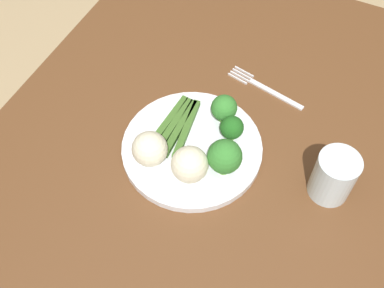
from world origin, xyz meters
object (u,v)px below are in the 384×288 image
at_px(asparagus_bundle, 177,126).
at_px(cauliflower_near_fork, 150,149).
at_px(broccoli_right, 225,157).
at_px(water_glass, 334,176).
at_px(cauliflower_edge, 190,164).
at_px(broccoli_back_right, 232,128).
at_px(plate, 192,148).
at_px(fork, 265,88).
at_px(dining_table, 205,199).
at_px(broccoli_front, 224,108).

height_order(asparagus_bundle, cauliflower_near_fork, cauliflower_near_fork).
relative_size(broccoli_right, water_glass, 0.79).
relative_size(cauliflower_edge, water_glass, 0.70).
bearing_deg(broccoli_back_right, broccoli_right, -167.55).
bearing_deg(cauliflower_near_fork, plate, -43.18).
bearing_deg(asparagus_bundle, broccoli_back_right, 102.76).
distance_m(plate, water_glass, 0.25).
bearing_deg(plate, fork, -19.04).
distance_m(dining_table, plate, 0.14).
bearing_deg(dining_table, broccoli_right, -98.92).
bearing_deg(cauliflower_near_fork, cauliflower_edge, -89.52).
bearing_deg(asparagus_bundle, dining_table, 62.36).
height_order(dining_table, broccoli_back_right, broccoli_back_right).
bearing_deg(fork, water_glass, 148.20).
distance_m(cauliflower_near_fork, fork, 0.28).
height_order(broccoli_right, water_glass, water_glass).
bearing_deg(broccoli_right, broccoli_front, 23.67).
bearing_deg(asparagus_bundle, broccoli_right, 67.46).
bearing_deg(asparagus_bundle, fork, 147.24).
xyz_separation_m(broccoli_back_right, broccoli_right, (-0.07, -0.02, 0.01)).
relative_size(plate, fork, 1.51).
relative_size(dining_table, broccoli_right, 15.43).
height_order(broccoli_back_right, fork, broccoli_back_right).
relative_size(broccoli_back_right, broccoli_right, 0.72).
height_order(cauliflower_near_fork, fork, cauliflower_near_fork).
relative_size(plate, cauliflower_near_fork, 4.06).
height_order(cauliflower_edge, cauliflower_near_fork, cauliflower_edge).
relative_size(broccoli_back_right, water_glass, 0.57).
xyz_separation_m(broccoli_front, cauliflower_edge, (-0.13, 0.00, -0.00)).
xyz_separation_m(broccoli_right, broccoli_front, (0.10, 0.04, -0.01)).
height_order(dining_table, broccoli_front, broccoli_front).
distance_m(plate, cauliflower_edge, 0.07).
bearing_deg(asparagus_bundle, cauliflower_near_fork, -8.28).
distance_m(plate, asparagus_bundle, 0.05).
relative_size(fork, water_glass, 1.82).
bearing_deg(broccoli_right, cauliflower_near_fork, 105.26).
distance_m(broccoli_front, cauliflower_edge, 0.13).
xyz_separation_m(broccoli_back_right, broccoli_front, (0.03, 0.03, 0.00)).
xyz_separation_m(cauliflower_near_fork, fork, (0.25, -0.12, -0.04)).
height_order(broccoli_right, broccoli_front, broccoli_right).
bearing_deg(broccoli_right, dining_table, 81.08).
bearing_deg(plate, cauliflower_near_fork, 136.82).
distance_m(asparagus_bundle, water_glass, 0.29).
bearing_deg(dining_table, cauliflower_near_fork, 113.51).
height_order(dining_table, water_glass, water_glass).
bearing_deg(fork, cauliflower_edge, 91.54).
distance_m(broccoli_back_right, cauliflower_near_fork, 0.15).
bearing_deg(broccoli_front, dining_table, -173.91).
xyz_separation_m(asparagus_bundle, fork, (0.17, -0.11, -0.02)).
xyz_separation_m(broccoli_right, cauliflower_near_fork, (-0.03, 0.12, -0.01)).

